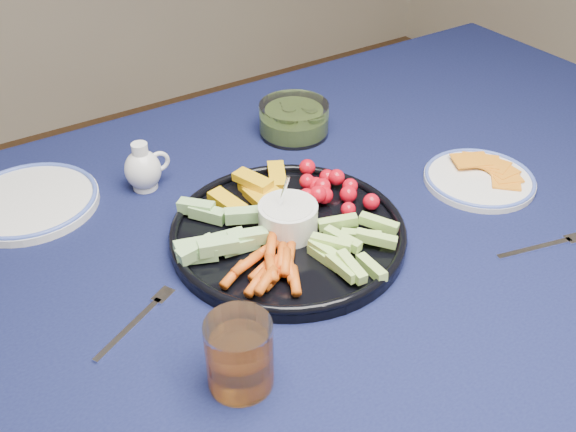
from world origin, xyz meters
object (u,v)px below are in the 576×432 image
creamer_pitcher (143,169)px  juice_tumbler (240,358)px  dining_table (347,260)px  crudite_platter (286,229)px  side_plate_extra (29,201)px  cheese_plate (480,178)px  pickle_bowl (294,121)px

creamer_pitcher → juice_tumbler: juice_tumbler is taller
dining_table → crudite_platter: 0.16m
side_plate_extra → cheese_plate: bearing=-27.9°
cheese_plate → crudite_platter: bearing=172.5°
crudite_platter → cheese_plate: 0.37m
crudite_platter → juice_tumbler: bearing=-134.4°
dining_table → crudite_platter: size_ratio=4.59×
crudite_platter → creamer_pitcher: 0.28m
juice_tumbler → side_plate_extra: (-0.11, 0.51, -0.03)m
dining_table → cheese_plate: 0.27m
dining_table → crudite_platter: bearing=175.1°
creamer_pitcher → pickle_bowl: (0.32, 0.02, -0.01)m
dining_table → creamer_pitcher: 0.38m
crudite_platter → side_plate_extra: size_ratio=1.62×
dining_table → side_plate_extra: bearing=143.0°
dining_table → crudite_platter: (-0.12, 0.01, 0.11)m
side_plate_extra → juice_tumbler: bearing=-77.5°
cheese_plate → side_plate_extra: size_ratio=0.85×
creamer_pitcher → cheese_plate: 0.58m
pickle_bowl → juice_tumbler: size_ratio=1.43×
pickle_bowl → juice_tumbler: bearing=-129.5°
creamer_pitcher → side_plate_extra: bearing=163.7°
dining_table → creamer_pitcher: size_ratio=19.27×
crudite_platter → cheese_plate: bearing=-7.5°
creamer_pitcher → pickle_bowl: size_ratio=0.64×
pickle_bowl → dining_table: bearing=-105.5°
juice_tumbler → side_plate_extra: 0.52m
dining_table → crudite_platter: crudite_platter is taller
cheese_plate → juice_tumbler: (-0.56, -0.15, 0.03)m
cheese_plate → side_plate_extra: (-0.68, 0.36, -0.00)m
dining_table → pickle_bowl: pickle_bowl is taller
cheese_plate → side_plate_extra: 0.76m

